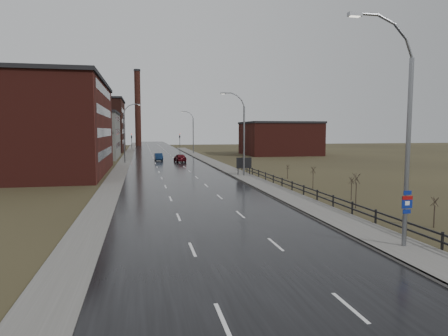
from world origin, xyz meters
name	(u,v)px	position (x,y,z in m)	size (l,w,h in m)	color
ground	(256,274)	(0.00, 0.00, 0.00)	(320.00, 320.00, 0.00)	#2D2819
road	(168,163)	(0.00, 60.00, 0.03)	(14.00, 300.00, 0.06)	black
sidewalk_right	(244,177)	(8.60, 35.00, 0.09)	(3.20, 180.00, 0.18)	#595651
curb_right	(233,177)	(7.08, 35.00, 0.09)	(0.16, 180.00, 0.18)	slate
sidewalk_left	(123,164)	(-8.20, 60.00, 0.06)	(2.40, 260.00, 0.12)	#595651
warehouse_near	(25,127)	(-20.99, 45.00, 6.76)	(22.44, 28.56, 13.50)	#471914
warehouse_mid	(81,135)	(-17.99, 78.00, 5.26)	(16.32, 20.40, 10.50)	slate
warehouse_far	(78,125)	(-22.99, 108.00, 7.76)	(26.52, 24.48, 15.50)	#331611
building_right	(280,138)	(30.30, 82.00, 4.26)	(18.36, 16.32, 8.50)	#471914
smokestack	(138,107)	(-6.00, 150.00, 15.50)	(2.70, 2.70, 30.70)	#331611
streetlight_main	(403,135)	(8.47, 2.00, 6.06)	(3.91, 0.29, 12.11)	slate
streetlight_right_mid	(242,134)	(8.50, 36.00, 5.84)	(3.36, 0.28, 11.35)	slate
streetlight_left	(126,133)	(-7.70, 62.00, 5.84)	(3.36, 0.28, 11.35)	slate
streetlight_right_far	(192,132)	(8.50, 90.00, 5.84)	(3.36, 0.28, 11.35)	slate
guardrail	(307,190)	(10.30, 18.31, 0.71)	(0.10, 53.05, 1.10)	black
shrub_b	(434,211)	(13.73, 5.77, 1.06)	(0.48, 0.50, 2.01)	#382D23
shrub_c	(356,190)	(12.15, 12.72, 1.51)	(0.67, 0.71, 2.85)	#382D23
shrub_d	(351,188)	(13.73, 16.23, 1.11)	(0.50, 0.53, 2.10)	#382D23
shrub_e	(313,177)	(13.30, 23.55, 1.28)	(0.57, 0.60, 2.40)	#382D23
shrub_f	(288,171)	(13.82, 32.60, 0.97)	(0.44, 0.46, 1.84)	#382D23
billboard	(244,163)	(9.10, 37.13, 1.72)	(2.16, 0.17, 2.55)	black
traffic_light_left	(132,135)	(-8.00, 120.00, 4.60)	(0.58, 2.73, 5.30)	black
traffic_light_right	(180,135)	(8.00, 120.00, 4.60)	(0.58, 2.73, 5.30)	black
car_near	(159,157)	(-1.36, 67.55, 0.74)	(1.57, 4.49, 1.48)	#0C1E3C
car_far	(180,158)	(2.63, 62.68, 0.82)	(1.95, 4.84, 1.65)	#530D15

